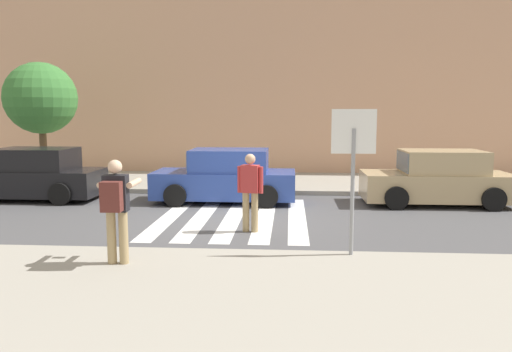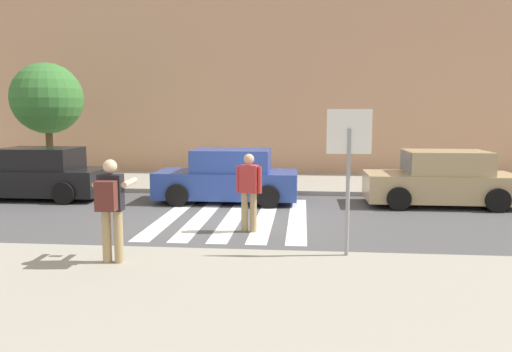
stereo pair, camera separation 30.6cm
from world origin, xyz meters
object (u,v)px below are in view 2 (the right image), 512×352
Objects in this scene: parked_car_black at (38,175)px; parked_car_blue at (228,177)px; street_tree_west at (47,99)px; pedestrian_crossing at (249,188)px; photographer_with_backpack at (111,202)px; stop_sign at (349,150)px; parked_car_tan at (441,180)px.

parked_car_blue is (5.84, 0.00, 0.00)m from parked_car_black.
parked_car_blue is at bearing 0.00° from parked_car_black.
parked_car_blue is 7.42m from street_tree_west.
parked_car_blue is at bearing 105.54° from pedestrian_crossing.
parked_car_black is at bearing -180.00° from parked_car_blue.
pedestrian_crossing is (1.96, 2.93, -0.19)m from photographer_with_backpack.
stop_sign is at bearing 11.96° from photographer_with_backpack.
photographer_with_backpack is 10.69m from street_tree_west.
photographer_with_backpack is 8.15m from parked_car_black.
street_tree_west is at bearing 142.27° from pedestrian_crossing.
stop_sign is 0.62× the size of parked_car_blue.
stop_sign is at bearing -47.13° from pedestrian_crossing.
stop_sign is 1.47× the size of photographer_with_backpack.
stop_sign is 12.55m from street_tree_west.
pedestrian_crossing is 6.20m from parked_car_tan.
parked_car_black is at bearing -70.76° from street_tree_west.
parked_car_tan is at bearing 61.41° from stop_sign.
stop_sign is 0.62× the size of parked_car_tan.
stop_sign reaches higher than parked_car_blue.
pedestrian_crossing is 0.42× the size of parked_car_black.
photographer_with_backpack is 6.60m from parked_car_blue.
street_tree_west is at bearing 122.74° from photographer_with_backpack.
parked_car_blue is (-2.95, 5.69, -1.26)m from stop_sign.
stop_sign is at bearing -39.88° from street_tree_west.
parked_car_black is (-4.87, 6.52, -0.44)m from photographer_with_backpack.
photographer_with_backpack reaches higher than parked_car_black.
photographer_with_backpack is 3.53m from pedestrian_crossing.
parked_car_blue is (-1.00, 3.59, -0.25)m from pedestrian_crossing.
parked_car_black is 5.84m from parked_car_blue.
photographer_with_backpack reaches higher than pedestrian_crossing.
parked_car_blue and parked_car_tan have the same top height.
street_tree_west reaches higher than parked_car_black.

